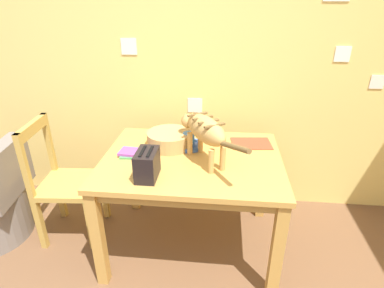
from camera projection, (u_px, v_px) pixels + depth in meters
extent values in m
cube|color=#EECE70|center=(185.00, 62.00, 2.54)|extent=(5.04, 0.10, 2.50)
cube|color=white|center=(343.00, 54.00, 2.34)|extent=(0.11, 0.01, 0.11)
cube|color=white|center=(129.00, 46.00, 2.47)|extent=(0.13, 0.01, 0.13)
cube|color=white|center=(377.00, 82.00, 2.40)|extent=(0.10, 0.01, 0.10)
cube|color=white|center=(195.00, 105.00, 2.63)|extent=(0.12, 0.01, 0.12)
cube|color=#BD8E43|center=(192.00, 160.00, 2.12)|extent=(1.20, 0.92, 0.03)
cube|color=#AD833D|center=(192.00, 166.00, 2.14)|extent=(1.12, 0.84, 0.07)
cube|color=#BD8E43|center=(98.00, 239.00, 1.96)|extent=(0.07, 0.07, 0.72)
cube|color=#BD8E43|center=(277.00, 252.00, 1.86)|extent=(0.07, 0.07, 0.72)
cube|color=#BD8E43|center=(134.00, 172.00, 2.70)|extent=(0.07, 0.07, 0.72)
cube|color=#BD8E43|center=(263.00, 179.00, 2.60)|extent=(0.07, 0.07, 0.72)
ellipsoid|color=tan|center=(206.00, 129.00, 1.96)|extent=(0.35, 0.42, 0.16)
cube|color=brown|center=(215.00, 126.00, 1.85)|extent=(0.13, 0.09, 0.01)
cube|color=brown|center=(209.00, 122.00, 1.91)|extent=(0.13, 0.09, 0.01)
cube|color=brown|center=(203.00, 118.00, 1.97)|extent=(0.13, 0.09, 0.01)
cube|color=brown|center=(197.00, 114.00, 2.03)|extent=(0.13, 0.09, 0.01)
cylinder|color=tan|center=(190.00, 143.00, 2.12)|extent=(0.04, 0.04, 0.16)
cylinder|color=tan|center=(200.00, 141.00, 2.16)|extent=(0.04, 0.04, 0.16)
cylinder|color=tan|center=(211.00, 161.00, 1.89)|extent=(0.04, 0.04, 0.16)
cylinder|color=tan|center=(223.00, 159.00, 1.93)|extent=(0.04, 0.04, 0.16)
sphere|color=tan|center=(189.00, 121.00, 2.17)|extent=(0.10, 0.10, 0.10)
cone|color=tan|center=(185.00, 116.00, 2.14)|extent=(0.04, 0.04, 0.04)
cone|color=tan|center=(192.00, 114.00, 2.16)|extent=(0.04, 0.04, 0.04)
cylinder|color=brown|center=(235.00, 147.00, 1.70)|extent=(0.17, 0.23, 0.09)
cylinder|color=#2F56AF|center=(189.00, 145.00, 2.25)|extent=(0.20, 0.20, 0.03)
cylinder|color=#3878C7|center=(189.00, 138.00, 2.22)|extent=(0.08, 0.08, 0.08)
torus|color=#3878C7|center=(196.00, 138.00, 2.22)|extent=(0.06, 0.01, 0.06)
cube|color=red|center=(251.00, 143.00, 2.30)|extent=(0.30, 0.23, 0.01)
cube|color=#4A9855|center=(134.00, 155.00, 2.13)|extent=(0.19, 0.13, 0.01)
cube|color=purple|center=(133.00, 152.00, 2.13)|extent=(0.19, 0.13, 0.02)
cylinder|color=tan|center=(170.00, 139.00, 2.24)|extent=(0.32, 0.32, 0.11)
cylinder|color=brown|center=(170.00, 139.00, 2.24)|extent=(0.26, 0.26, 0.09)
cube|color=black|center=(147.00, 165.00, 1.85)|extent=(0.12, 0.20, 0.17)
cube|color=black|center=(142.00, 151.00, 1.81)|extent=(0.02, 0.14, 0.01)
cube|color=black|center=(150.00, 151.00, 1.81)|extent=(0.02, 0.14, 0.01)
cube|color=#B99544|center=(70.00, 184.00, 2.38)|extent=(0.45, 0.45, 0.04)
cube|color=#B99544|center=(32.00, 128.00, 2.18)|extent=(0.07, 0.42, 0.08)
cube|color=#B99544|center=(49.00, 143.00, 2.44)|extent=(0.04, 0.04, 0.48)
cube|color=#B99544|center=(25.00, 167.00, 2.10)|extent=(0.04, 0.04, 0.48)
cube|color=#B99544|center=(105.00, 196.00, 2.64)|extent=(0.04, 0.04, 0.42)
cube|color=#B99544|center=(91.00, 225.00, 2.30)|extent=(0.04, 0.04, 0.42)
cube|color=#B99544|center=(61.00, 195.00, 2.65)|extent=(0.04, 0.04, 0.42)
cube|color=#B99544|center=(40.00, 224.00, 2.31)|extent=(0.04, 0.04, 0.42)
cube|color=slate|center=(6.00, 172.00, 2.28)|extent=(0.19, 0.55, 0.40)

